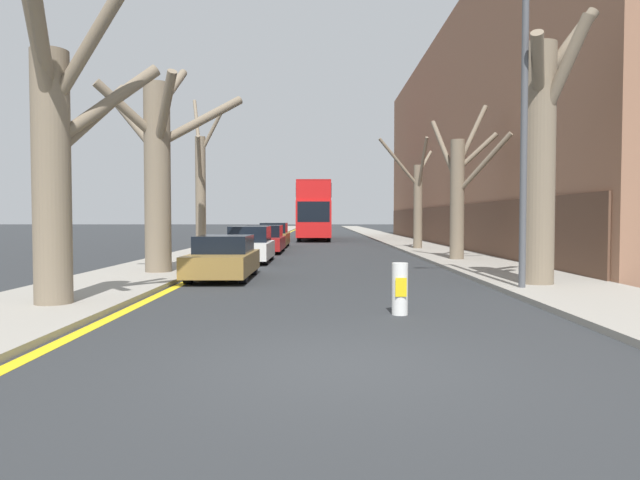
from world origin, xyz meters
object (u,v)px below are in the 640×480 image
object	(u,v)px
traffic_bollard	(398,289)
parked_car_3	(272,236)
street_tree_left_1	(156,163)
parked_car_0	(221,258)
street_tree_right_1	(457,190)
lamp_post	(518,81)
street_tree_right_2	(415,200)
parked_car_2	(263,240)
street_tree_left_0	(54,148)
double_decker_bus	(312,208)
street_tree_right_0	(537,155)
parked_car_1	(247,246)
street_tree_left_2	(198,188)

from	to	relation	value
traffic_bollard	parked_car_3	bearing A→B (deg)	99.99
street_tree_left_1	parked_car_0	distance (m)	3.79
street_tree_right_1	lamp_post	distance (m)	9.77
street_tree_left_1	traffic_bollard	distance (m)	10.23
street_tree_right_2	parked_car_0	world-z (taller)	street_tree_right_2
street_tree_right_1	traffic_bollard	distance (m)	13.55
parked_car_2	parked_car_0	bearing A→B (deg)	-90.00
parked_car_0	traffic_bollard	world-z (taller)	parked_car_0
parked_car_0	parked_car_2	world-z (taller)	parked_car_2
street_tree_left_1	street_tree_right_1	size ratio (longest dim) A/B	1.11
lamp_post	parked_car_2	bearing A→B (deg)	115.86
street_tree_left_0	street_tree_right_1	world-z (taller)	street_tree_left_0
street_tree_right_2	traffic_bollard	world-z (taller)	street_tree_right_2
double_decker_bus	street_tree_right_1	bearing A→B (deg)	-75.44
double_decker_bus	street_tree_left_1	bearing A→B (deg)	-98.96
street_tree_right_0	street_tree_left_1	bearing A→B (deg)	162.27
parked_car_0	street_tree_right_2	bearing A→B (deg)	60.94
street_tree_right_2	street_tree_right_0	bearing A→B (deg)	-89.36
double_decker_bus	traffic_bollard	bearing A→B (deg)	-86.94
parked_car_2	parked_car_3	distance (m)	5.61
double_decker_bus	parked_car_1	world-z (taller)	double_decker_bus
street_tree_left_1	parked_car_2	xyz separation A→B (m)	(2.18, 11.49, -2.83)
street_tree_right_0	double_decker_bus	distance (m)	32.80
street_tree_left_1	parked_car_2	distance (m)	12.04
street_tree_left_1	street_tree_right_0	world-z (taller)	street_tree_left_1
street_tree_right_0	street_tree_right_1	xyz separation A→B (m)	(0.12, 8.71, -0.46)
street_tree_left_1	street_tree_right_0	size ratio (longest dim) A/B	1.02
parked_car_2	lamp_post	bearing A→B (deg)	-64.14
street_tree_left_1	parked_car_3	distance (m)	17.47
street_tree_left_1	street_tree_right_1	distance (m)	11.94
street_tree_right_2	parked_car_2	bearing A→B (deg)	-165.63
parked_car_2	street_tree_right_0	bearing A→B (deg)	-60.65
street_tree_left_1	parked_car_3	bearing A→B (deg)	82.73
parked_car_1	parked_car_3	bearing A→B (deg)	90.00
parked_car_2	parked_car_3	size ratio (longest dim) A/B	1.00
street_tree_left_1	parked_car_1	size ratio (longest dim) A/B	1.81
street_tree_left_0	parked_car_2	bearing A→B (deg)	83.15
street_tree_right_2	street_tree_right_1	bearing A→B (deg)	-87.87
street_tree_left_0	street_tree_right_0	xyz separation A→B (m)	(10.56, 3.44, 0.25)
street_tree_right_0	parked_car_2	xyz separation A→B (m)	(-8.36, 14.86, -2.71)
parked_car_3	parked_car_2	bearing A→B (deg)	-90.00
street_tree_right_0	street_tree_right_1	size ratio (longest dim) A/B	1.09
parked_car_2	street_tree_left_2	bearing A→B (deg)	-115.57
double_decker_bus	parked_car_1	size ratio (longest dim) A/B	2.98
parked_car_1	parked_car_0	bearing A→B (deg)	-90.00
parked_car_2	street_tree_left_1	bearing A→B (deg)	-100.76
street_tree_right_1	street_tree_left_0	bearing A→B (deg)	-131.30
parked_car_1	street_tree_left_2	bearing A→B (deg)	144.35
parked_car_0	lamp_post	xyz separation A→B (m)	(7.58, -3.04, 4.41)
street_tree_left_2	street_tree_right_1	size ratio (longest dim) A/B	1.13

